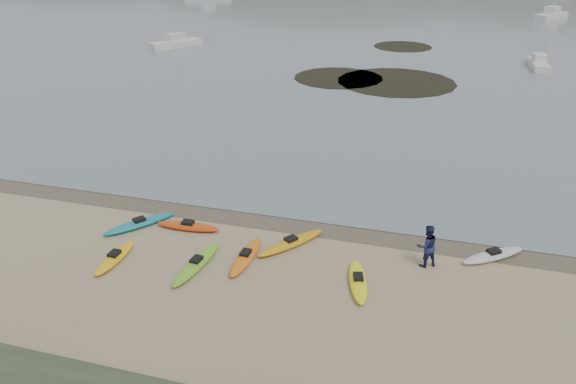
% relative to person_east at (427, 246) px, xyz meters
% --- Properties ---
extents(ground, '(600.00, 600.00, 0.00)m').
position_rel_person_east_xyz_m(ground, '(-6.87, 2.44, -0.97)').
color(ground, tan).
rests_on(ground, ground).
extents(wet_sand, '(60.00, 60.00, 0.00)m').
position_rel_person_east_xyz_m(wet_sand, '(-6.87, 2.14, -0.97)').
color(wet_sand, brown).
rests_on(wet_sand, ground).
extents(kayaks, '(19.39, 7.53, 0.34)m').
position_rel_person_east_xyz_m(kayaks, '(-7.65, -1.13, -0.80)').
color(kayaks, '#71C026').
rests_on(kayaks, ground).
extents(person_east, '(1.19, 1.11, 1.94)m').
position_rel_person_east_xyz_m(person_east, '(0.00, 0.00, 0.00)').
color(person_east, navy).
rests_on(person_east, ground).
extents(kelp_mats, '(15.35, 26.23, 0.04)m').
position_rel_person_east_xyz_m(kelp_mats, '(-6.40, 34.61, -0.94)').
color(kelp_mats, black).
rests_on(kelp_mats, water).
extents(moored_boats, '(98.85, 70.42, 1.29)m').
position_rel_person_east_xyz_m(moored_boats, '(-5.48, 82.39, -0.40)').
color(moored_boats, silver).
rests_on(moored_boats, ground).
extents(far_hills, '(550.00, 135.00, 80.00)m').
position_rel_person_east_xyz_m(far_hills, '(32.51, 196.41, -16.90)').
color(far_hills, '#384235').
rests_on(far_hills, ground).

